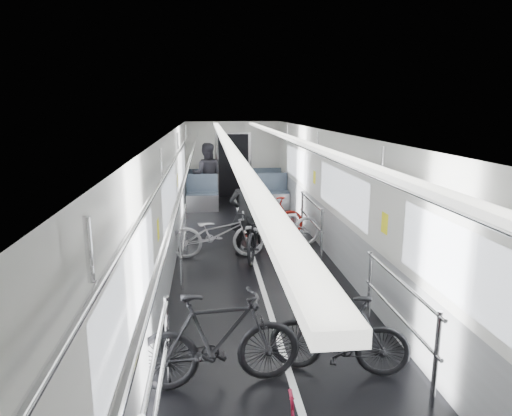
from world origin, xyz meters
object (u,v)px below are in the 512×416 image
at_px(bike_left_mid, 218,340).
at_px(bike_aisle, 257,232).
at_px(bike_right_near, 339,334).
at_px(bike_left_far, 217,233).
at_px(bike_right_mid, 280,226).
at_px(bike_right_far, 270,217).
at_px(person_standing, 245,213).
at_px(person_seated, 207,174).

height_order(bike_left_mid, bike_aisle, bike_left_mid).
bearing_deg(bike_right_near, bike_left_mid, -69.68).
xyz_separation_m(bike_left_far, bike_right_mid, (1.27, 0.36, 0.01)).
height_order(bike_right_far, bike_aisle, bike_aisle).
bearing_deg(bike_left_far, person_standing, -76.30).
bearing_deg(bike_right_mid, bike_aisle, -71.97).
bearing_deg(person_seated, person_standing, 103.72).
distance_m(bike_right_far, person_standing, 1.40).
relative_size(bike_left_far, person_seated, 0.99).
distance_m(bike_right_mid, bike_aisle, 0.61).
bearing_deg(bike_aisle, bike_right_mid, 48.10).
xyz_separation_m(bike_left_far, bike_right_near, (1.21, -4.08, -0.02)).
distance_m(bike_right_mid, person_standing, 0.84).
xyz_separation_m(bike_aisle, person_seated, (-0.95, 4.79, 0.44)).
bearing_deg(bike_aisle, bike_left_mid, -86.97).
bearing_deg(bike_aisle, person_standing, 171.04).
bearing_deg(bike_right_near, bike_aisle, -157.83).
bearing_deg(bike_left_mid, person_standing, -13.53).
xyz_separation_m(bike_right_mid, bike_right_far, (-0.06, 0.94, -0.03)).
bearing_deg(bike_aisle, bike_right_near, -69.26).
relative_size(bike_right_near, person_seated, 0.82).
distance_m(bike_left_far, bike_aisle, 0.77).
height_order(bike_left_far, bike_right_far, bike_left_far).
bearing_deg(bike_left_far, bike_right_mid, -73.93).
height_order(bike_right_mid, bike_aisle, bike_right_mid).
bearing_deg(bike_right_far, bike_aisle, -23.50).
xyz_separation_m(bike_right_near, bike_right_mid, (0.06, 4.45, 0.03)).
bearing_deg(bike_aisle, person_seated, 115.77).
xyz_separation_m(bike_right_far, bike_aisle, (-0.44, -1.27, 0.02)).
bearing_deg(bike_right_near, person_standing, -154.91).
bearing_deg(bike_left_far, bike_left_mid, 178.78).
relative_size(person_standing, person_seated, 0.90).
distance_m(bike_left_far, bike_right_far, 1.78).
xyz_separation_m(bike_left_mid, bike_right_far, (1.31, 5.49, -0.07)).
bearing_deg(bike_right_mid, bike_left_mid, -32.20).
relative_size(bike_left_far, bike_right_near, 1.20).
bearing_deg(bike_aisle, bike_right_far, 85.37).
bearing_deg(bike_left_mid, bike_right_far, -18.57).
relative_size(bike_right_mid, person_standing, 1.12).
bearing_deg(bike_right_far, bike_right_mid, -0.57).
height_order(bike_left_mid, bike_left_far, bike_left_mid).
xyz_separation_m(bike_left_far, bike_right_far, (1.21, 1.30, -0.02)).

